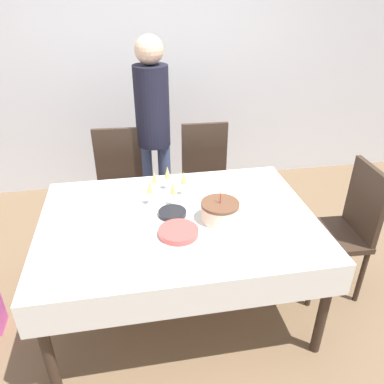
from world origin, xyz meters
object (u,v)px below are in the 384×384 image
at_px(dining_chair_far_left, 120,182).
at_px(dining_chair_right_end, 345,225).
at_px(champagne_tray, 166,189).
at_px(plate_stack_dessert, 172,213).
at_px(dining_chair_far_right, 206,175).
at_px(plate_stack_main, 178,232).
at_px(person_standing, 153,121).
at_px(birthday_cake, 220,211).

relative_size(dining_chair_far_left, dining_chair_right_end, 1.00).
xyz_separation_m(dining_chair_far_left, champagne_tray, (0.33, -0.66, 0.26)).
height_order(dining_chair_far_left, champagne_tray, dining_chair_far_left).
bearing_deg(plate_stack_dessert, dining_chair_far_right, 65.13).
distance_m(champagne_tray, plate_stack_main, 0.44).
bearing_deg(dining_chair_right_end, person_standing, 139.57).
xyz_separation_m(champagne_tray, plate_stack_main, (0.02, -0.43, -0.05)).
bearing_deg(plate_stack_dessert, dining_chair_right_end, -2.03).
distance_m(dining_chair_far_left, dining_chair_right_end, 1.80).
bearing_deg(person_standing, dining_chair_right_end, -40.43).
bearing_deg(person_standing, dining_chair_far_left, -159.68).
height_order(dining_chair_far_right, plate_stack_dessert, dining_chair_far_right).
height_order(plate_stack_main, plate_stack_dessert, plate_stack_main).
distance_m(dining_chair_right_end, person_standing, 1.68).
relative_size(plate_stack_main, plate_stack_dessert, 1.33).
distance_m(dining_chair_far_left, dining_chair_far_right, 0.75).
relative_size(dining_chair_far_right, dining_chair_right_end, 1.00).
height_order(plate_stack_dessert, person_standing, person_standing).
xyz_separation_m(dining_chair_far_left, plate_stack_main, (0.35, -1.10, 0.21)).
bearing_deg(champagne_tray, dining_chair_far_left, 116.31).
relative_size(birthday_cake, person_standing, 0.14).
xyz_separation_m(dining_chair_far_right, dining_chair_right_end, (0.79, -0.93, 0.00)).
relative_size(birthday_cake, champagne_tray, 0.67).
xyz_separation_m(dining_chair_far_right, person_standing, (-0.43, 0.12, 0.48)).
height_order(dining_chair_right_end, birthday_cake, dining_chair_right_end).
bearing_deg(dining_chair_far_left, champagne_tray, -63.69).
relative_size(dining_chair_far_left, person_standing, 0.58).
height_order(dining_chair_far_right, dining_chair_right_end, same).
height_order(dining_chair_far_left, plate_stack_main, dining_chair_far_left).
xyz_separation_m(dining_chair_far_left, dining_chair_right_end, (1.54, -0.93, 0.00)).
distance_m(champagne_tray, person_standing, 0.81).
xyz_separation_m(birthday_cake, plate_stack_main, (-0.27, -0.11, -0.04)).
bearing_deg(person_standing, plate_stack_dessert, -88.64).
bearing_deg(birthday_cake, dining_chair_far_left, 122.22).
relative_size(dining_chair_far_left, birthday_cake, 4.15).
bearing_deg(person_standing, dining_chair_far_right, -15.05).
distance_m(dining_chair_right_end, plate_stack_dessert, 1.22).
bearing_deg(dining_chair_far_right, dining_chair_right_end, -49.52).
bearing_deg(champagne_tray, plate_stack_dessert, -87.17).
xyz_separation_m(plate_stack_main, plate_stack_dessert, (-0.01, 0.22, -0.00)).
height_order(dining_chair_far_right, person_standing, person_standing).
distance_m(dining_chair_right_end, birthday_cake, 0.95).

